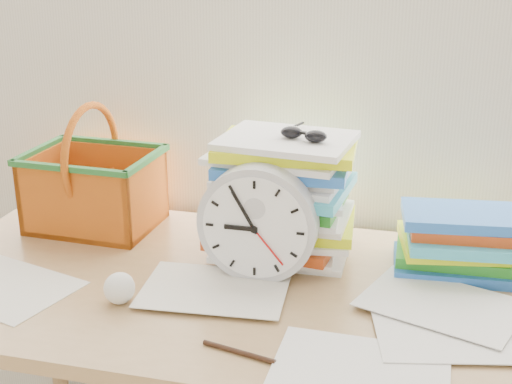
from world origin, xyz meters
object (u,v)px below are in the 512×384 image
(desk, at_px, (252,318))
(book_stack, at_px, (460,240))
(paper_stack, at_px, (283,196))
(clock, at_px, (258,224))
(basket, at_px, (93,167))

(desk, xyz_separation_m, book_stack, (0.41, 0.18, 0.14))
(paper_stack, distance_m, clock, 0.14)
(clock, relative_size, book_stack, 0.92)
(paper_stack, bearing_deg, basket, 174.54)
(book_stack, relative_size, basket, 0.89)
(paper_stack, xyz_separation_m, clock, (-0.02, -0.13, -0.01))
(desk, height_order, basket, basket)
(clock, height_order, book_stack, clock)
(paper_stack, relative_size, basket, 1.05)
(desk, relative_size, basket, 4.70)
(paper_stack, height_order, book_stack, paper_stack)
(book_stack, bearing_deg, basket, 177.60)
(paper_stack, distance_m, basket, 0.48)
(desk, distance_m, basket, 0.54)
(paper_stack, bearing_deg, book_stack, 1.45)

